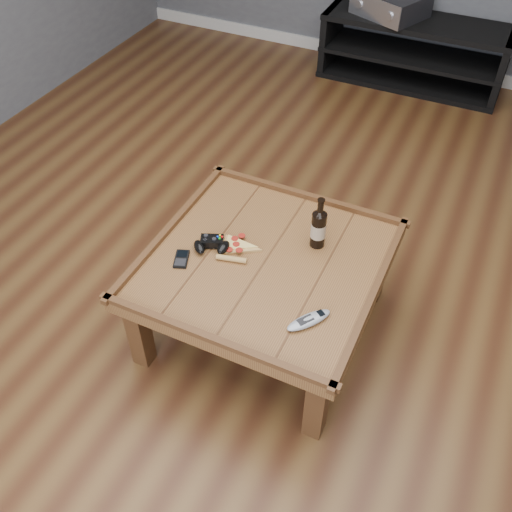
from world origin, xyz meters
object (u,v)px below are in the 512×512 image
at_px(coffee_table, 265,270).
at_px(beer_bottle, 319,227).
at_px(game_controller, 212,245).
at_px(media_console, 413,53).
at_px(pizza_slice, 236,248).
at_px(av_receiver, 391,4).
at_px(smartphone, 181,259).
at_px(remote_control, 309,320).

bearing_deg(coffee_table, beer_bottle, 48.77).
bearing_deg(game_controller, coffee_table, -15.57).
relative_size(media_console, pizza_slice, 5.19).
relative_size(pizza_slice, av_receiver, 0.45).
bearing_deg(coffee_table, av_receiver, 94.81).
relative_size(coffee_table, smartphone, 8.56).
distance_m(beer_bottle, smartphone, 0.62).
xyz_separation_m(pizza_slice, av_receiver, (-0.08, 2.74, 0.12)).
distance_m(coffee_table, smartphone, 0.37).
bearing_deg(pizza_slice, media_console, 73.53).
relative_size(coffee_table, game_controller, 6.13).
height_order(media_console, remote_control, media_console).
height_order(coffee_table, beer_bottle, beer_bottle).
bearing_deg(smartphone, game_controller, 34.25).
bearing_deg(game_controller, remote_control, -44.32).
height_order(beer_bottle, game_controller, beer_bottle).
bearing_deg(beer_bottle, av_receiver, 98.85).
bearing_deg(remote_control, beer_bottle, 142.53).
relative_size(coffee_table, pizza_slice, 3.82).
xyz_separation_m(coffee_table, game_controller, (-0.25, -0.03, 0.08)).
bearing_deg(coffee_table, remote_control, -39.31).
relative_size(beer_bottle, smartphone, 2.15).
xyz_separation_m(game_controller, smartphone, (-0.08, -0.12, -0.02)).
bearing_deg(smartphone, pizza_slice, 20.79).
relative_size(game_controller, av_receiver, 0.28).
height_order(media_console, av_receiver, av_receiver).
height_order(coffee_table, smartphone, coffee_table).
bearing_deg(game_controller, beer_bottle, 5.08).
bearing_deg(av_receiver, beer_bottle, -57.51).
bearing_deg(av_receiver, media_console, 25.04).
xyz_separation_m(game_controller, pizza_slice, (0.10, 0.04, -0.01)).
bearing_deg(game_controller, smartphone, -147.91).
distance_m(coffee_table, av_receiver, 2.76).
xyz_separation_m(beer_bottle, av_receiver, (-0.40, 2.55, 0.03)).
bearing_deg(beer_bottle, remote_control, -73.19).
height_order(game_controller, remote_control, game_controller).
bearing_deg(av_receiver, remote_control, -56.32).
xyz_separation_m(beer_bottle, remote_control, (0.13, -0.43, -0.09)).
bearing_deg(media_console, beer_bottle, -86.27).
bearing_deg(remote_control, av_receiver, 135.75).
distance_m(game_controller, remote_control, 0.59).
relative_size(game_controller, remote_control, 0.86).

